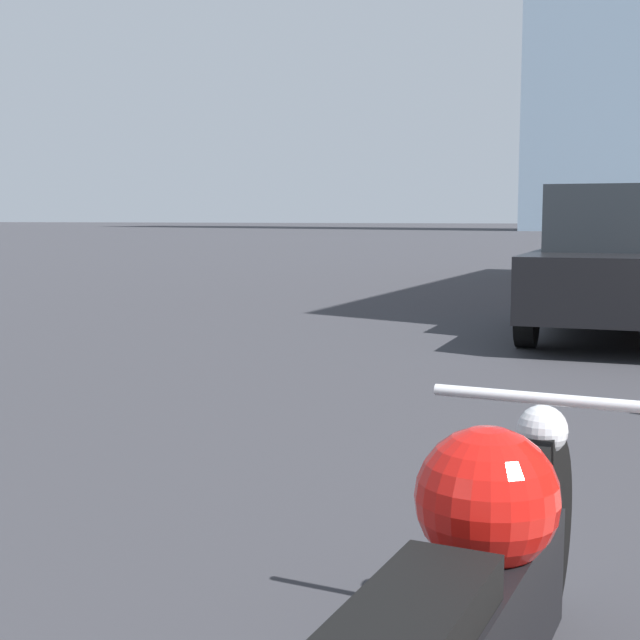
# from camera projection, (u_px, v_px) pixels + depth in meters

# --- Properties ---
(motorcycle) EXTENTS (0.62, 2.50, 0.83)m
(motorcycle) POSITION_uv_depth(u_px,v_px,m) (459.00, 627.00, 2.02)
(motorcycle) COLOR black
(motorcycle) RESTS_ON ground_plane
(parked_car_black) EXTENTS (2.05, 4.66, 1.69)m
(parked_car_black) POSITION_uv_depth(u_px,v_px,m) (620.00, 262.00, 10.17)
(parked_car_black) COLOR black
(parked_car_black) RESTS_ON ground_plane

